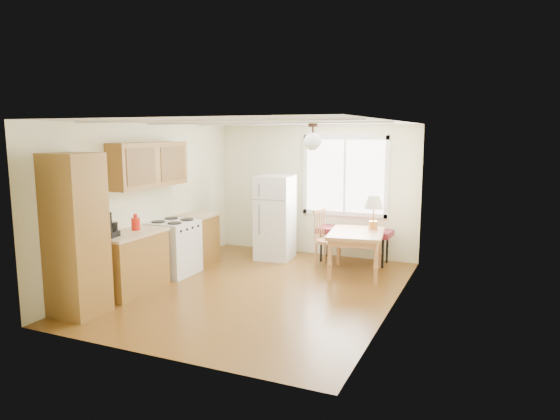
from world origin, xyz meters
The scene contains 11 objects.
room_shell centered at (0.00, 0.00, 1.25)m, with size 4.60×5.60×2.62m.
kitchen_run centered at (-1.72, -0.63, 0.84)m, with size 0.65×3.40×2.20m.
window_unit centered at (0.60, 2.47, 1.55)m, with size 1.64×0.05×1.51m.
pendant_light centered at (0.70, 0.40, 2.24)m, with size 0.26×0.26×0.40m.
refrigerator centered at (-0.55, 1.83, 0.78)m, with size 0.70×0.70×1.57m.
bench centered at (0.89, 2.14, 0.56)m, with size 1.37×0.54×0.62m.
dining_table centered at (1.13, 1.41, 0.62)m, with size 1.03×1.27×0.72m.
chair centered at (0.44, 1.73, 0.57)m, with size 0.47×0.46×1.00m.
table_lamp centered at (1.31, 1.79, 1.14)m, with size 0.33×0.33×0.57m.
coffee_maker centered at (-1.72, -1.23, 1.03)m, with size 0.22×0.26×0.37m.
kettle centered at (-1.73, -0.66, 1.00)m, with size 0.13×0.13×0.25m.
Camera 1 is at (3.20, -6.55, 2.35)m, focal length 32.00 mm.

